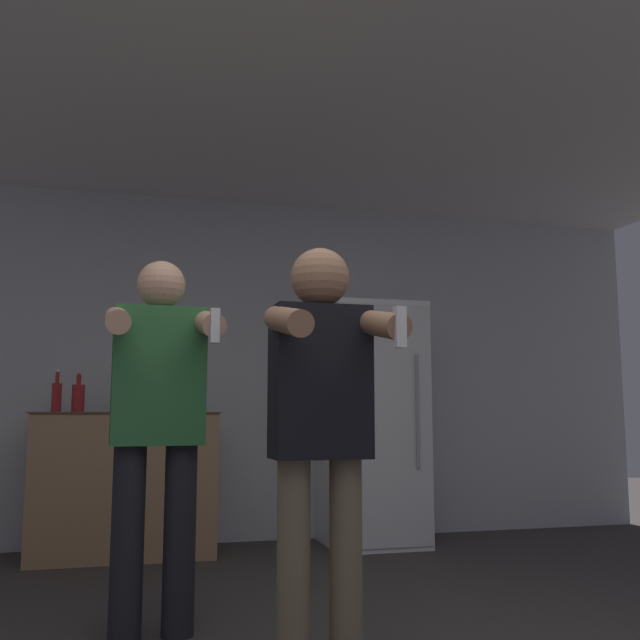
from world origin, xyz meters
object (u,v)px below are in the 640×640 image
at_px(bottle_green_wine, 57,396).
at_px(person_woman_foreground, 321,412).
at_px(refrigerator, 371,423).
at_px(bottle_brown_liquor, 161,399).
at_px(bottle_short_whiskey, 78,397).
at_px(person_man_side, 158,414).
at_px(bottle_clear_vodka, 129,399).
at_px(bottle_tall_gin, 192,399).

bearing_deg(bottle_green_wine, person_woman_foreground, -63.70).
xyz_separation_m(refrigerator, bottle_brown_liquor, (-1.50, -0.03, 0.16)).
bearing_deg(bottle_brown_liquor, bottle_short_whiskey, -180.00).
bearing_deg(person_man_side, bottle_green_wine, 108.35).
relative_size(bottle_clear_vodka, person_man_side, 0.15).
relative_size(bottle_green_wine, person_woman_foreground, 0.18).
bearing_deg(bottle_tall_gin, person_man_side, -99.07).
relative_size(bottle_short_whiskey, bottle_brown_liquor, 1.17).
xyz_separation_m(refrigerator, bottle_tall_gin, (-1.30, -0.03, 0.17)).
bearing_deg(bottle_green_wine, person_man_side, -71.65).
xyz_separation_m(bottle_short_whiskey, bottle_tall_gin, (0.74, 0.00, -0.01)).
bearing_deg(refrigerator, person_man_side, -131.16).
xyz_separation_m(bottle_clear_vodka, bottle_tall_gin, (0.42, 0.00, 0.01)).
distance_m(bottle_clear_vodka, bottle_short_whiskey, 0.32).
distance_m(bottle_clear_vodka, bottle_green_wine, 0.46).
bearing_deg(bottle_tall_gin, bottle_brown_liquor, 180.00).
distance_m(bottle_short_whiskey, person_man_side, 1.84).
xyz_separation_m(bottle_brown_liquor, person_woman_foreground, (0.50, -2.36, -0.09)).
height_order(refrigerator, bottle_clear_vodka, refrigerator).
relative_size(bottle_brown_liquor, person_man_side, 0.14).
relative_size(bottle_tall_gin, person_man_side, 0.15).
distance_m(refrigerator, bottle_clear_vodka, 1.72).
bearing_deg(bottle_tall_gin, bottle_clear_vodka, 180.00).
bearing_deg(bottle_short_whiskey, refrigerator, 0.81).
xyz_separation_m(bottle_short_whiskey, person_man_side, (0.46, -1.78, -0.11)).
height_order(bottle_clear_vodka, bottle_green_wine, bottle_green_wine).
distance_m(bottle_tall_gin, person_man_side, 1.80).
distance_m(bottle_brown_liquor, person_man_side, 1.78).
relative_size(bottle_clear_vodka, bottle_brown_liquor, 1.08).
relative_size(bottle_brown_liquor, person_woman_foreground, 0.14).
distance_m(bottle_green_wine, bottle_short_whiskey, 0.13).
relative_size(refrigerator, person_woman_foreground, 1.10).
relative_size(refrigerator, bottle_green_wine, 6.18).
xyz_separation_m(bottle_brown_liquor, person_man_side, (-0.08, -1.78, -0.10)).
xyz_separation_m(bottle_clear_vodka, person_man_side, (0.13, -1.78, -0.10)).
xyz_separation_m(bottle_green_wine, person_man_side, (0.59, -1.78, -0.12)).
xyz_separation_m(bottle_clear_vodka, bottle_brown_liquor, (0.21, 0.00, 0.00)).
bearing_deg(bottle_clear_vodka, refrigerator, 0.97).
bearing_deg(person_woman_foreground, refrigerator, 67.23).
bearing_deg(bottle_short_whiskey, person_woman_foreground, -66.37).
relative_size(bottle_short_whiskey, person_man_side, 0.16).
height_order(refrigerator, bottle_brown_liquor, refrigerator).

